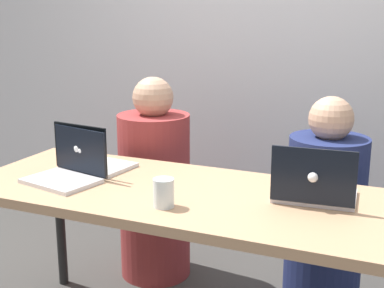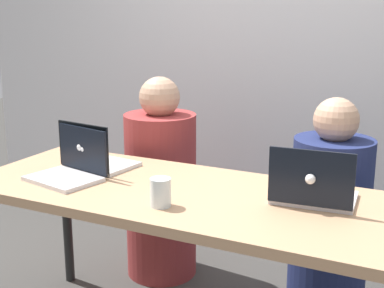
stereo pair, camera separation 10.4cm
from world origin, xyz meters
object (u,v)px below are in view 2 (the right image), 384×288
(person_on_left, at_px, (161,189))
(water_glass_center, at_px, (162,194))
(laptop_back_right, at_px, (313,191))
(laptop_front_left, at_px, (70,168))
(laptop_back_left, at_px, (96,158))
(person_on_right, at_px, (329,221))

(person_on_left, bearing_deg, water_glass_center, 135.02)
(laptop_back_right, distance_m, water_glass_center, 0.57)
(person_on_left, relative_size, laptop_back_right, 3.45)
(laptop_front_left, relative_size, water_glass_center, 3.12)
(laptop_front_left, bearing_deg, laptop_back_right, 21.23)
(person_on_left, height_order, laptop_front_left, person_on_left)
(laptop_back_left, distance_m, laptop_back_right, 1.01)
(laptop_back_left, bearing_deg, laptop_front_left, 94.56)
(person_on_right, height_order, laptop_back_right, person_on_right)
(laptop_front_left, distance_m, laptop_back_right, 1.03)
(person_on_left, height_order, water_glass_center, person_on_left)
(laptop_front_left, relative_size, laptop_back_right, 1.03)
(laptop_front_left, height_order, laptop_back_right, laptop_back_right)
(person_on_right, distance_m, laptop_back_left, 1.16)
(person_on_right, height_order, laptop_front_left, person_on_right)
(laptop_front_left, xyz_separation_m, laptop_back_right, (1.02, 0.16, 0.00))
(person_on_left, height_order, laptop_back_left, person_on_left)
(person_on_right, distance_m, laptop_front_left, 1.25)
(person_on_left, relative_size, person_on_right, 1.04)
(laptop_back_left, bearing_deg, person_on_left, -86.80)
(water_glass_center, bearing_deg, person_on_right, 60.60)
(person_on_right, relative_size, water_glass_center, 9.97)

